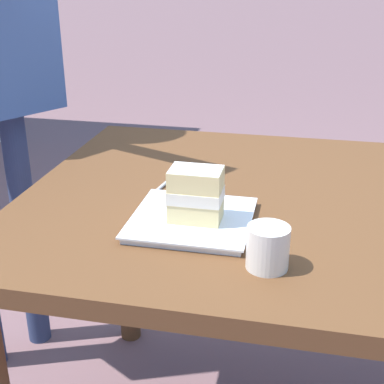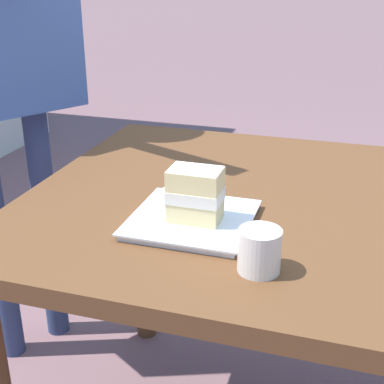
{
  "view_description": "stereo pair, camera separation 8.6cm",
  "coord_description": "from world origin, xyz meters",
  "views": [
    {
      "loc": [
        -0.04,
        1.12,
        1.25
      ],
      "look_at": [
        0.17,
        0.17,
        0.83
      ],
      "focal_mm": 50.72,
      "sensor_mm": 36.0,
      "label": 1
    },
    {
      "loc": [
        -0.12,
        1.09,
        1.25
      ],
      "look_at": [
        0.17,
        0.17,
        0.83
      ],
      "focal_mm": 50.72,
      "sensor_mm": 36.0,
      "label": 2
    }
  ],
  "objects": [
    {
      "name": "dessert_fork",
      "position": [
        0.27,
        -0.06,
        0.77
      ],
      "size": [
        0.04,
        0.17,
        0.01
      ],
      "color": "silver",
      "rests_on": "patio_table"
    },
    {
      "name": "patio_table",
      "position": [
        0.0,
        0.0,
        0.65
      ],
      "size": [
        1.16,
        0.92,
        0.76
      ],
      "color": "brown",
      "rests_on": "ground"
    },
    {
      "name": "dessert_plate",
      "position": [
        0.17,
        0.17,
        0.77
      ],
      "size": [
        0.24,
        0.24,
        0.02
      ],
      "color": "white",
      "rests_on": "patio_table"
    },
    {
      "name": "cake_slice",
      "position": [
        0.16,
        0.18,
        0.83
      ],
      "size": [
        0.1,
        0.08,
        0.11
      ],
      "color": "#EAD18C",
      "rests_on": "dessert_plate"
    },
    {
      "name": "coffee_cup",
      "position": [
        0.01,
        0.3,
        0.8
      ],
      "size": [
        0.07,
        0.07,
        0.08
      ],
      "color": "silver",
      "rests_on": "patio_table"
    }
  ]
}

